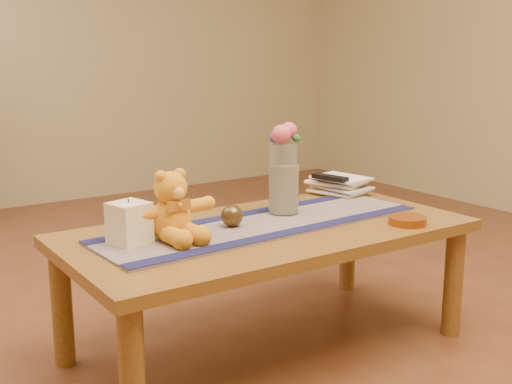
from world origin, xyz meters
TOP-DOWN VIEW (x-y plane):
  - floor at (0.00, 0.00)m, footprint 5.50×5.50m
  - wall_back at (0.00, 2.75)m, footprint 5.50×0.00m
  - coffee_table_top at (0.00, 0.00)m, footprint 1.40×0.70m
  - table_leg_fl at (-0.64, -0.29)m, footprint 0.07×0.07m
  - table_leg_fr at (0.64, -0.29)m, footprint 0.07×0.07m
  - table_leg_bl at (-0.64, 0.29)m, footprint 0.07×0.07m
  - table_leg_br at (0.64, 0.29)m, footprint 0.07×0.07m
  - persian_runner at (-0.00, 0.03)m, footprint 1.22×0.41m
  - runner_border_near at (0.01, -0.12)m, footprint 1.20×0.12m
  - runner_border_far at (-0.01, 0.17)m, footprint 1.20×0.12m
  - teddy_bear at (-0.35, 0.04)m, footprint 0.33×0.28m
  - pillar_candle at (-0.48, 0.06)m, footprint 0.13×0.13m
  - candle_wick at (-0.48, 0.06)m, footprint 0.00×0.00m
  - glass_vase at (0.15, 0.11)m, footprint 0.11×0.11m
  - potpourri_fill at (0.15, 0.11)m, footprint 0.09×0.09m
  - rose_left at (0.13, 0.10)m, footprint 0.07×0.07m
  - rose_right at (0.17, 0.11)m, footprint 0.06×0.06m
  - blue_flower_back at (0.16, 0.14)m, footprint 0.04×0.04m
  - blue_flower_side at (0.12, 0.13)m, footprint 0.04×0.04m
  - leaf_sprig at (0.19, 0.09)m, footprint 0.03×0.03m
  - bronze_ball at (-0.11, 0.05)m, footprint 0.09×0.09m
  - book_bottom at (0.48, 0.24)m, footprint 0.22×0.26m
  - book_lower at (0.48, 0.24)m, footprint 0.19×0.24m
  - book_upper at (0.47, 0.25)m, footprint 0.23×0.26m
  - book_top at (0.48, 0.24)m, footprint 0.20×0.25m
  - tv_remote at (0.48, 0.23)m, footprint 0.08×0.17m
  - amber_dish at (0.43, -0.24)m, footprint 0.16×0.16m

SIDE VIEW (x-z plane):
  - floor at x=0.00m, z-range 0.00..0.00m
  - table_leg_fl at x=-0.64m, z-range 0.00..0.41m
  - table_leg_fr at x=0.64m, z-range 0.00..0.41m
  - table_leg_bl at x=-0.64m, z-range 0.00..0.41m
  - table_leg_br at x=0.64m, z-range 0.00..0.41m
  - coffee_table_top at x=0.00m, z-range 0.41..0.45m
  - persian_runner at x=0.00m, z-range 0.45..0.46m
  - runner_border_near at x=0.01m, z-range 0.46..0.46m
  - runner_border_far at x=-0.01m, z-range 0.46..0.46m
  - book_bottom at x=0.48m, z-range 0.45..0.47m
  - amber_dish at x=0.43m, z-range 0.45..0.48m
  - book_lower at x=0.48m, z-range 0.47..0.49m
  - bronze_ball at x=-0.11m, z-range 0.46..0.53m
  - book_upper at x=0.47m, z-range 0.49..0.51m
  - book_top at x=0.48m, z-range 0.51..0.53m
  - pillar_candle at x=-0.48m, z-range 0.46..0.59m
  - tv_remote at x=0.48m, z-range 0.53..0.54m
  - potpourri_fill at x=0.15m, z-range 0.46..0.64m
  - teddy_bear at x=-0.35m, z-range 0.46..0.67m
  - glass_vase at x=0.15m, z-range 0.46..0.72m
  - candle_wick at x=-0.48m, z-range 0.59..0.60m
  - leaf_sprig at x=0.19m, z-range 0.72..0.75m
  - blue_flower_side at x=0.12m, z-range 0.72..0.76m
  - blue_flower_back at x=0.16m, z-range 0.72..0.77m
  - rose_left at x=0.13m, z-range 0.72..0.79m
  - rose_right at x=0.17m, z-range 0.73..0.79m
  - wall_back at x=0.00m, z-range -1.40..4.10m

